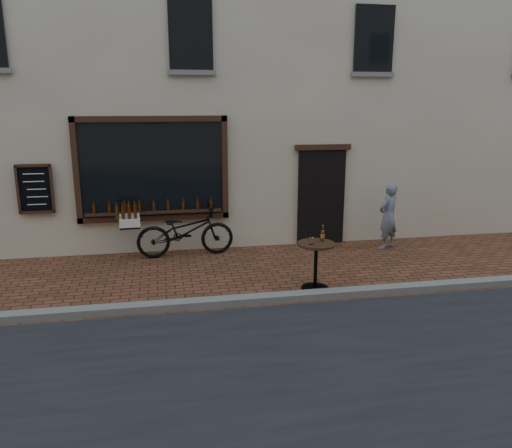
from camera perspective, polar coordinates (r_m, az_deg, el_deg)
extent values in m
plane|color=#4F2E19|center=(8.29, 2.01, -9.35)|extent=(90.00, 90.00, 0.00)
cube|color=slate|center=(8.44, 1.72, -8.45)|extent=(90.00, 0.25, 0.12)
cube|color=beige|center=(14.14, -4.00, 20.85)|extent=(28.00, 6.00, 10.00)
cube|color=black|center=(10.97, -11.75, 6.14)|extent=(3.00, 0.06, 2.00)
cube|color=black|center=(10.87, -12.03, 11.68)|extent=(3.24, 0.10, 0.12)
cube|color=black|center=(11.14, -11.49, 0.72)|extent=(3.24, 0.10, 0.12)
cube|color=black|center=(11.09, -19.87, 5.69)|extent=(0.12, 0.10, 2.24)
cube|color=black|center=(11.03, -3.58, 6.45)|extent=(0.12, 0.10, 2.24)
cube|color=black|center=(11.06, -11.52, 1.32)|extent=(2.90, 0.16, 0.05)
cube|color=black|center=(11.67, 7.45, 3.03)|extent=(1.10, 0.10, 2.20)
cube|color=black|center=(11.48, 7.67, 8.70)|extent=(1.30, 0.10, 0.12)
cube|color=black|center=(11.31, -23.92, 3.68)|extent=(0.62, 0.04, 0.92)
cylinder|color=#3D1C07|center=(11.13, -18.00, 1.63)|extent=(0.06, 0.06, 0.19)
cylinder|color=#3D1C07|center=(11.09, -16.40, 1.70)|extent=(0.06, 0.06, 0.19)
cylinder|color=#3D1C07|center=(11.06, -14.79, 1.78)|extent=(0.06, 0.06, 0.19)
cylinder|color=#3D1C07|center=(11.04, -13.17, 1.85)|extent=(0.06, 0.06, 0.19)
cylinder|color=#3D1C07|center=(11.03, -11.55, 1.93)|extent=(0.06, 0.06, 0.19)
cylinder|color=#3D1C07|center=(11.03, -9.93, 2.00)|extent=(0.06, 0.06, 0.19)
cylinder|color=#3D1C07|center=(11.04, -8.31, 2.07)|extent=(0.06, 0.06, 0.19)
cylinder|color=#3D1C07|center=(11.06, -6.69, 2.14)|extent=(0.06, 0.06, 0.19)
cylinder|color=#3D1C07|center=(11.08, -5.08, 2.21)|extent=(0.06, 0.06, 0.19)
cube|color=black|center=(10.99, -7.48, 20.71)|extent=(0.90, 0.06, 1.40)
cube|color=black|center=(11.93, 13.35, 19.91)|extent=(0.90, 0.06, 1.40)
imported|color=black|center=(10.84, -8.07, -0.84)|extent=(2.11, 0.85, 1.09)
cube|color=black|center=(10.73, -14.21, -0.14)|extent=(0.45, 0.60, 0.04)
cube|color=white|center=(10.71, -14.24, 0.39)|extent=(0.45, 0.63, 0.17)
cylinder|color=#3D1C07|center=(10.45, -13.63, 1.22)|extent=(0.07, 0.07, 0.23)
cylinder|color=#3D1C07|center=(10.45, -14.29, 1.19)|extent=(0.07, 0.07, 0.23)
cylinder|color=#3D1C07|center=(10.46, -14.96, 1.15)|extent=(0.07, 0.07, 0.23)
cylinder|color=#3D1C07|center=(10.46, -15.62, 1.11)|extent=(0.07, 0.07, 0.23)
cylinder|color=#3D1C07|center=(10.60, -13.65, 1.39)|extent=(0.07, 0.07, 0.23)
cylinder|color=#3D1C07|center=(10.60, -14.30, 1.35)|extent=(0.07, 0.07, 0.23)
cylinder|color=#3D1C07|center=(10.60, -14.95, 1.31)|extent=(0.07, 0.07, 0.23)
cylinder|color=#3D1C07|center=(10.60, -15.60, 1.27)|extent=(0.07, 0.07, 0.23)
cylinder|color=#3D1C07|center=(10.74, -13.66, 1.55)|extent=(0.07, 0.07, 0.23)
cylinder|color=#3D1C07|center=(10.74, -14.30, 1.51)|extent=(0.07, 0.07, 0.23)
cylinder|color=#3D1C07|center=(10.74, -14.95, 1.47)|extent=(0.07, 0.07, 0.23)
cylinder|color=#3D1C07|center=(10.74, -15.59, 1.44)|extent=(0.07, 0.07, 0.23)
cylinder|color=#3D1C07|center=(10.88, -13.67, 1.71)|extent=(0.07, 0.07, 0.23)
cylinder|color=#3D1C07|center=(10.88, -14.31, 1.67)|extent=(0.07, 0.07, 0.23)
cylinder|color=black|center=(9.05, 6.75, -7.28)|extent=(0.49, 0.49, 0.03)
cylinder|color=black|center=(8.91, 6.83, -4.84)|extent=(0.07, 0.07, 0.78)
cylinder|color=black|center=(8.79, 6.90, -2.30)|extent=(0.67, 0.67, 0.04)
cylinder|color=gold|center=(8.86, 7.62, -1.34)|extent=(0.07, 0.07, 0.07)
cylinder|color=white|center=(8.66, 6.37, -1.88)|extent=(0.09, 0.09, 0.14)
imported|color=slate|center=(11.64, 14.87, 0.87)|extent=(0.65, 0.58, 1.49)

